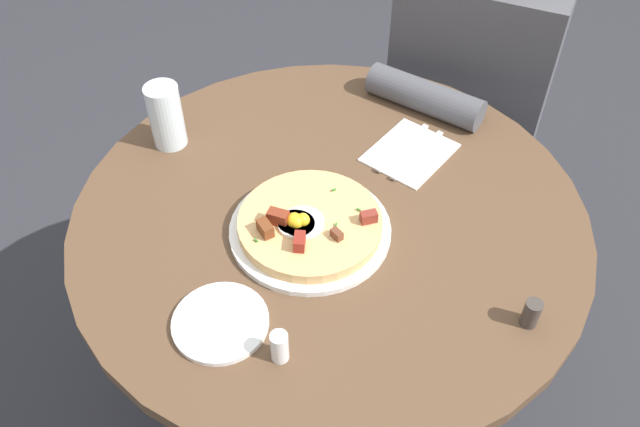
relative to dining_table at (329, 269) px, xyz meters
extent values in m
plane|color=#2D2D33|center=(0.00, 0.00, -0.56)|extent=(6.00, 6.00, 0.00)
cylinder|color=brown|center=(0.00, 0.00, 0.16)|extent=(0.96, 0.96, 0.03)
cylinder|color=#333338|center=(0.00, 0.00, -0.21)|extent=(0.12, 0.12, 0.71)
cylinder|color=#333338|center=(0.00, 0.00, -0.55)|extent=(0.43, 0.43, 0.02)
cube|color=#2D2D33|center=(-0.11, -0.65, -0.34)|extent=(0.32, 0.28, 0.45)
cube|color=#4C4C51|center=(-0.11, -0.65, 0.13)|extent=(0.38, 0.22, 0.48)
cylinder|color=#4C4C51|center=(-0.06, -0.37, 0.21)|extent=(0.27, 0.11, 0.07)
cylinder|color=white|center=(0.01, 0.06, 0.18)|extent=(0.29, 0.29, 0.01)
cylinder|color=#DFAD6B|center=(0.01, 0.06, 0.20)|extent=(0.26, 0.26, 0.02)
cylinder|color=white|center=(0.03, 0.09, 0.21)|extent=(0.07, 0.07, 0.01)
sphere|color=yellow|center=(0.03, 0.09, 0.22)|extent=(0.03, 0.03, 0.03)
cylinder|color=white|center=(0.02, 0.08, 0.21)|extent=(0.08, 0.08, 0.01)
sphere|color=yellow|center=(0.02, 0.08, 0.22)|extent=(0.03, 0.03, 0.03)
cylinder|color=white|center=(0.03, 0.09, 0.21)|extent=(0.06, 0.06, 0.01)
sphere|color=yellow|center=(0.03, 0.09, 0.22)|extent=(0.03, 0.03, 0.03)
cube|color=maroon|center=(0.06, 0.09, 0.22)|extent=(0.04, 0.02, 0.03)
cube|color=maroon|center=(0.00, 0.13, 0.22)|extent=(0.03, 0.04, 0.02)
cube|color=brown|center=(-0.05, 0.09, 0.22)|extent=(0.03, 0.02, 0.02)
cube|color=maroon|center=(-0.09, 0.03, 0.22)|extent=(0.03, 0.03, 0.02)
cube|color=brown|center=(0.07, 0.13, 0.22)|extent=(0.04, 0.03, 0.02)
cube|color=#387F2D|center=(0.00, -0.02, 0.21)|extent=(0.01, 0.01, 0.00)
cube|color=#387F2D|center=(0.07, 0.15, 0.21)|extent=(0.01, 0.01, 0.00)
cube|color=#387F2D|center=(-0.04, 0.06, 0.21)|extent=(0.00, 0.01, 0.00)
cube|color=#387F2D|center=(-0.06, 0.01, 0.21)|extent=(0.01, 0.00, 0.00)
cube|color=#387F2D|center=(-0.02, 0.07, 0.21)|extent=(0.01, 0.01, 0.00)
cylinder|color=white|center=(0.06, 0.30, 0.18)|extent=(0.16, 0.16, 0.01)
cube|color=white|center=(-0.09, -0.21, 0.18)|extent=(0.18, 0.20, 0.00)
cube|color=silver|center=(-0.07, -0.22, 0.18)|extent=(0.06, 0.18, 0.00)
cube|color=silver|center=(-0.10, -0.21, 0.18)|extent=(0.06, 0.18, 0.00)
cylinder|color=silver|center=(0.38, -0.05, 0.24)|extent=(0.07, 0.07, 0.14)
cylinder|color=white|center=(-0.06, 0.32, 0.20)|extent=(0.03, 0.03, 0.06)
cylinder|color=#3F3833|center=(-0.39, 0.10, 0.20)|extent=(0.03, 0.03, 0.05)
camera|label=1|loc=(-0.33, 0.79, 1.06)|focal=37.08mm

